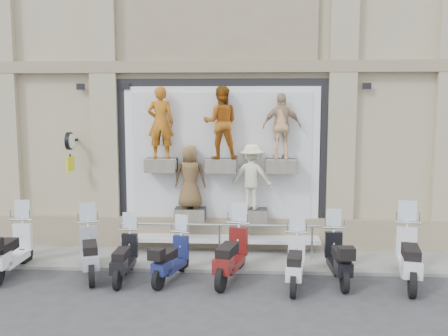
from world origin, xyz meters
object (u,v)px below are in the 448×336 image
(scooter_d, at_px, (124,249))
(scooter_g, at_px, (295,253))
(scooter_e, at_px, (171,250))
(scooter_i, at_px, (409,246))
(guard_rail, at_px, (219,242))
(scooter_f, at_px, (231,244))
(scooter_b, at_px, (11,240))
(scooter_c, at_px, (89,242))
(clock_sign_bracket, at_px, (70,147))
(scooter_h, at_px, (339,248))

(scooter_d, xyz_separation_m, scooter_g, (3.76, -0.22, 0.04))
(scooter_e, bearing_deg, scooter_g, 12.31)
(scooter_g, relative_size, scooter_i, 0.86)
(guard_rail, xyz_separation_m, scooter_g, (1.74, -1.74, 0.27))
(scooter_g, bearing_deg, scooter_f, 175.48)
(scooter_b, xyz_separation_m, scooter_e, (3.69, -0.14, -0.13))
(scooter_c, bearing_deg, scooter_g, -25.07)
(scooter_f, relative_size, scooter_g, 1.11)
(clock_sign_bracket, xyz_separation_m, scooter_i, (8.10, -1.95, -1.94))
(scooter_f, bearing_deg, scooter_i, 13.37)
(clock_sign_bracket, xyz_separation_m, scooter_f, (4.25, -1.90, -1.99))
(scooter_g, height_order, scooter_i, scooter_i)
(scooter_b, relative_size, scooter_e, 1.18)
(guard_rail, distance_m, scooter_g, 2.48)
(scooter_c, bearing_deg, scooter_f, -21.73)
(scooter_c, bearing_deg, scooter_d, -31.30)
(scooter_d, bearing_deg, scooter_h, 1.24)
(scooter_h, xyz_separation_m, scooter_i, (1.49, -0.10, 0.11))
(scooter_f, bearing_deg, clock_sign_bracket, 169.94)
(scooter_h, bearing_deg, scooter_g, -161.90)
(scooter_f, bearing_deg, scooter_h, 15.37)
(scooter_b, bearing_deg, scooter_h, -0.91)
(guard_rail, relative_size, scooter_e, 2.99)
(scooter_c, xyz_separation_m, scooter_d, (0.84, -0.16, -0.09))
(clock_sign_bracket, height_order, scooter_d, clock_sign_bracket)
(scooter_e, bearing_deg, scooter_b, -165.29)
(scooter_f, height_order, scooter_h, scooter_f)
(scooter_h, bearing_deg, scooter_d, 179.52)
(scooter_g, xyz_separation_m, scooter_i, (2.46, 0.26, 0.12))
(clock_sign_bracket, distance_m, scooter_g, 6.40)
(clock_sign_bracket, bearing_deg, scooter_g, -21.38)
(guard_rail, distance_m, scooter_h, 3.06)
(scooter_g, height_order, scooter_h, scooter_h)
(scooter_d, height_order, scooter_f, scooter_f)
(guard_rail, height_order, scooter_e, scooter_e)
(scooter_c, distance_m, scooter_f, 3.21)
(scooter_g, distance_m, scooter_h, 1.03)
(guard_rail, relative_size, scooter_g, 2.79)
(scooter_b, relative_size, scooter_i, 0.95)
(scooter_i, bearing_deg, guard_rail, 171.74)
(scooter_c, xyz_separation_m, scooter_e, (1.89, -0.17, -0.10))
(guard_rail, xyz_separation_m, scooter_i, (4.20, -1.48, 0.40))
(guard_rail, height_order, scooter_b, scooter_b)
(guard_rail, distance_m, clock_sign_bracket, 4.57)
(scooter_b, height_order, scooter_c, scooter_b)
(scooter_e, distance_m, scooter_g, 2.72)
(scooter_c, relative_size, scooter_e, 1.15)
(clock_sign_bracket, bearing_deg, scooter_f, -24.12)
(guard_rail, relative_size, scooter_d, 2.93)
(clock_sign_bracket, bearing_deg, scooter_h, -15.64)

